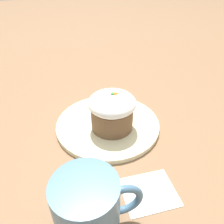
{
  "coord_description": "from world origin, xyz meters",
  "views": [
    {
      "loc": [
        -0.09,
        -0.4,
        0.33
      ],
      "look_at": [
        0.01,
        -0.02,
        0.05
      ],
      "focal_mm": 35.0,
      "sensor_mm": 36.0,
      "label": 1
    }
  ],
  "objects": [
    {
      "name": "dessert_plate",
      "position": [
        0.0,
        0.0,
        0.01
      ],
      "size": [
        0.24,
        0.24,
        0.01
      ],
      "color": "beige",
      "rests_on": "ground_plane"
    },
    {
      "name": "spoon",
      "position": [
        -0.01,
        0.0,
        0.01
      ],
      "size": [
        0.05,
        0.14,
        0.01
      ],
      "color": "silver",
      "rests_on": "dessert_plate"
    },
    {
      "name": "coffee_cup",
      "position": [
        -0.08,
        -0.23,
        0.05
      ],
      "size": [
        0.13,
        0.09,
        0.1
      ],
      "color": "teal",
      "rests_on": "ground_plane"
    },
    {
      "name": "carrot_cake",
      "position": [
        0.01,
        -0.02,
        0.06
      ],
      "size": [
        0.1,
        0.1,
        0.09
      ],
      "color": "brown",
      "rests_on": "dessert_plate"
    },
    {
      "name": "ground_plane",
      "position": [
        0.0,
        0.0,
        0.0
      ],
      "size": [
        4.0,
        4.0,
        0.0
      ],
      "primitive_type": "plane",
      "color": "#846042"
    },
    {
      "name": "paper_napkin",
      "position": [
        0.03,
        -0.19,
        0.0
      ],
      "size": [
        0.09,
        0.08,
        0.0
      ],
      "color": "white",
      "rests_on": "ground_plane"
    }
  ]
}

